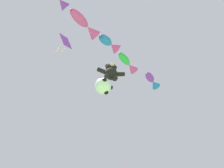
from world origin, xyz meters
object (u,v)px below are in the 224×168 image
at_px(teddy_bear_kite, 111,72).
at_px(fish_kite_violet, 152,81).
at_px(soccer_ball_kite, 103,86).
at_px(fish_kite_emerald, 128,63).
at_px(diamond_kite, 65,42).
at_px(fish_kite_cobalt, 110,44).
at_px(fish_kite_magenta, 85,25).

relative_size(teddy_bear_kite, fish_kite_violet, 1.19).
distance_m(soccer_ball_kite, fish_kite_emerald, 5.03).
bearing_deg(fish_kite_violet, teddy_bear_kite, -157.24).
height_order(fish_kite_violet, diamond_kite, diamond_kite).
distance_m(soccer_ball_kite, fish_kite_violet, 6.03).
distance_m(fish_kite_violet, fish_kite_emerald, 2.29).
distance_m(fish_kite_violet, fish_kite_cobalt, 4.27).
xyz_separation_m(fish_kite_violet, fish_kite_cobalt, (-3.70, -2.12, 0.31)).
distance_m(soccer_ball_kite, diamond_kite, 5.34).
xyz_separation_m(soccer_ball_kite, fish_kite_magenta, (-1.67, -1.80, 4.32)).
xyz_separation_m(teddy_bear_kite, fish_kite_magenta, (-2.07, -1.74, 2.62)).
distance_m(teddy_bear_kite, fish_kite_violet, 4.63).
distance_m(fish_kite_cobalt, diamond_kite, 3.08).
bearing_deg(teddy_bear_kite, fish_kite_violet, 22.76).
xyz_separation_m(teddy_bear_kite, diamond_kite, (-3.28, -0.23, 2.78)).
xyz_separation_m(fish_kite_cobalt, diamond_kite, (-3.04, 0.44, -0.24)).
xyz_separation_m(teddy_bear_kite, fish_kite_violet, (3.45, 1.45, 2.71)).
height_order(fish_kite_emerald, diamond_kite, diamond_kite).
bearing_deg(teddy_bear_kite, diamond_kite, -175.99).
relative_size(teddy_bear_kite, fish_kite_cobalt, 1.00).
bearing_deg(fish_kite_magenta, teddy_bear_kite, 40.13).
relative_size(soccer_ball_kite, fish_kite_magenta, 0.43).
relative_size(teddy_bear_kite, fish_kite_magenta, 0.76).
distance_m(fish_kite_violet, fish_kite_magenta, 6.38).
bearing_deg(fish_kite_cobalt, fish_kite_emerald, 36.78).
bearing_deg(diamond_kite, fish_kite_cobalt, -8.24).
bearing_deg(fish_kite_violet, fish_kite_emerald, -156.33).
xyz_separation_m(soccer_ball_kite, fish_kite_emerald, (1.77, 0.48, 4.69)).
height_order(soccer_ball_kite, fish_kite_magenta, fish_kite_magenta).
relative_size(fish_kite_violet, fish_kite_cobalt, 0.84).
xyz_separation_m(fish_kite_emerald, fish_kite_cobalt, (-1.61, -1.21, 0.04)).
xyz_separation_m(fish_kite_violet, fish_kite_emerald, (-2.08, -0.91, 0.27)).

